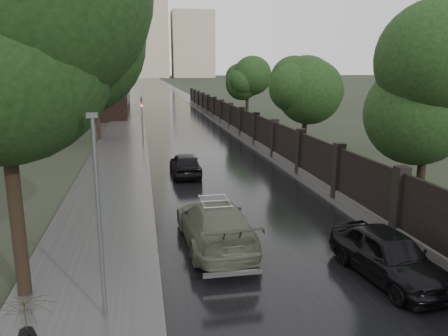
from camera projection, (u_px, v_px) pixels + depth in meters
ground at (338, 332)px, 10.26m from camera, size 800.00×800.00×0.00m
road at (150, 83)px, 192.28m from camera, size 8.00×420.00×0.02m
sidewalk_left at (136, 83)px, 191.18m from camera, size 4.00×420.00×0.16m
verge_right at (163, 83)px, 193.27m from camera, size 3.00×420.00×0.08m
fence_right at (237, 123)px, 41.54m from camera, size 0.45×75.72×2.70m
tree_left_far at (95, 79)px, 36.39m from camera, size 4.25×4.25×7.39m
tree_right_a at (429, 96)px, 18.18m from camera, size 4.08×4.08×7.01m
tree_right_b at (306, 84)px, 31.59m from camera, size 4.08×4.08×7.01m
tree_right_c at (247, 79)px, 48.84m from camera, size 4.08×4.08×7.01m
lamp_post at (99, 218)px, 10.12m from camera, size 0.25×0.12×5.11m
traffic_light at (142, 118)px, 32.89m from camera, size 0.16×0.32×4.00m
brick_building at (27, 36)px, 54.59m from camera, size 24.00×18.00×20.00m
stalinist_tower at (144, 19)px, 289.13m from camera, size 92.00×30.00×159.00m
volga_sedan at (215, 224)px, 15.15m from camera, size 2.42×5.50×1.57m
hatchback_left at (185, 164)px, 25.09m from camera, size 1.66×4.04×1.37m
car_right_near at (389, 255)px, 12.75m from camera, size 2.24×4.48×1.47m
pedestrian_umbrella at (26, 326)px, 7.04m from camera, size 1.07×1.09×2.77m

